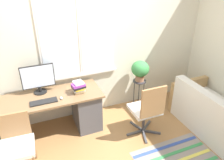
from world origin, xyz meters
TOP-DOWN VIEW (x-y plane):
  - ground_plane at (0.00, 0.00)m, footprint 14.00×14.00m
  - wall_back_with_window at (-0.01, 0.73)m, footprint 9.00×0.12m
  - wall_right_with_picture at (2.30, -0.00)m, footprint 0.08×9.00m
  - desk at (-1.00, 0.33)m, footprint 2.07×0.65m
  - monitor at (-0.89, 0.51)m, footprint 0.51×0.21m
  - keyboard at (-0.88, 0.19)m, footprint 0.40×0.14m
  - mouse at (-0.62, 0.18)m, footprint 0.04×0.07m
  - book_stack at (-0.32, 0.27)m, footprint 0.23×0.19m
  - desk_chair_wooden at (-1.32, -0.27)m, footprint 0.46×0.47m
  - office_chair_swivel at (0.63, -0.31)m, footprint 0.56×0.59m
  - couch_loveseat at (1.77, -0.60)m, footprint 0.81×1.47m
  - plant_stand at (0.91, 0.45)m, footprint 0.25×0.25m
  - potted_plant at (0.91, 0.45)m, footprint 0.33×0.33m
  - floor_rug_striped at (0.79, -0.94)m, footprint 1.19×0.70m

SIDE VIEW (x-z plane):
  - ground_plane at x=0.00m, z-range 0.00..0.00m
  - floor_rug_striped at x=0.79m, z-range 0.00..0.01m
  - couch_loveseat at x=1.77m, z-range -0.12..0.67m
  - desk at x=-1.00m, z-range 0.03..0.75m
  - desk_chair_wooden at x=-1.32m, z-range 0.05..0.88m
  - office_chair_swivel at x=0.63m, z-range 0.02..1.00m
  - plant_stand at x=0.91m, z-range 0.23..0.83m
  - keyboard at x=-0.88m, z-range 0.72..0.74m
  - mouse at x=-0.62m, z-range 0.72..0.75m
  - book_stack at x=-0.32m, z-range 0.73..0.92m
  - potted_plant at x=0.91m, z-range 0.64..1.04m
  - monitor at x=-0.89m, z-range 0.73..1.21m
  - wall_right_with_picture at x=2.30m, z-range 0.00..2.70m
  - wall_back_with_window at x=-0.01m, z-range 0.01..2.71m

